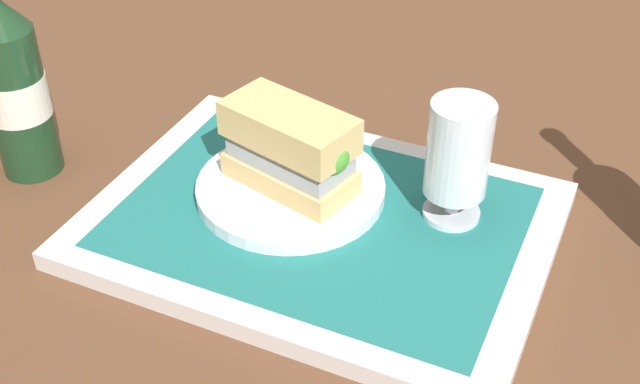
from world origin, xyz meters
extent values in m
plane|color=brown|center=(0.00, 0.00, 0.00)|extent=(3.00, 3.00, 0.00)
cube|color=silver|center=(0.00, 0.00, 0.01)|extent=(0.44, 0.32, 0.02)
cube|color=#1E6B66|center=(0.00, 0.00, 0.02)|extent=(0.38, 0.27, 0.00)
cylinder|color=white|center=(-0.04, 0.02, 0.03)|extent=(0.19, 0.19, 0.01)
cube|color=tan|center=(-0.04, 0.02, 0.05)|extent=(0.14, 0.10, 0.02)
cube|color=#9EA3A8|center=(-0.04, 0.02, 0.07)|extent=(0.13, 0.09, 0.02)
cube|color=silver|center=(-0.04, 0.02, 0.08)|extent=(0.12, 0.08, 0.01)
sphere|color=#47932D|center=(0.01, 0.01, 0.09)|extent=(0.04, 0.04, 0.04)
cube|color=tan|center=(-0.04, 0.02, 0.10)|extent=(0.14, 0.10, 0.04)
cylinder|color=silver|center=(0.12, 0.05, 0.02)|extent=(0.06, 0.06, 0.01)
cylinder|color=silver|center=(0.12, 0.05, 0.04)|extent=(0.01, 0.01, 0.02)
cylinder|color=silver|center=(0.12, 0.05, 0.10)|extent=(0.06, 0.06, 0.09)
cylinder|color=gold|center=(0.12, 0.05, 0.09)|extent=(0.06, 0.06, 0.07)
cylinder|color=white|center=(0.12, 0.05, 0.13)|extent=(0.05, 0.05, 0.01)
cylinder|color=#19381E|center=(-0.33, -0.03, 0.08)|extent=(0.06, 0.06, 0.17)
cylinder|color=silver|center=(-0.33, -0.03, 0.09)|extent=(0.07, 0.07, 0.05)
camera|label=1|loc=(0.26, -0.57, 0.52)|focal=46.16mm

